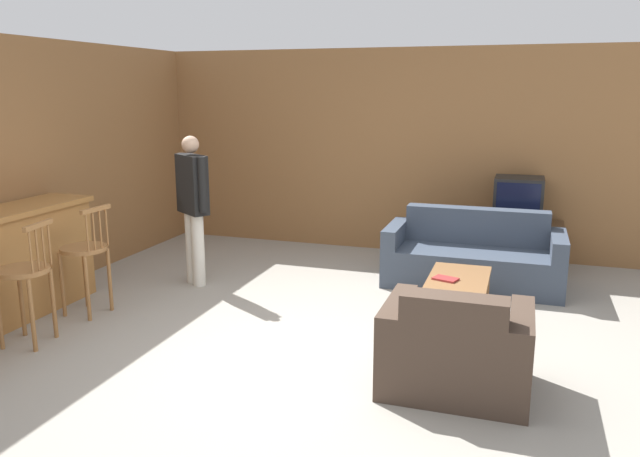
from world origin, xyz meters
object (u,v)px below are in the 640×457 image
(couch_far, at_px, (473,258))
(tv, at_px, (518,200))
(bar_chair_mid, at_px, (25,278))
(bar_chair_far, at_px, (85,256))
(tv_unit, at_px, (515,244))
(armchair_near, at_px, (456,352))
(book_on_table, at_px, (446,279))
(person_by_window, at_px, (193,202))
(coffee_table, at_px, (458,285))

(couch_far, relative_size, tv, 3.38)
(bar_chair_mid, bearing_deg, bar_chair_far, 89.99)
(bar_chair_mid, xyz_separation_m, tv_unit, (3.80, 3.69, -0.30))
(bar_chair_mid, xyz_separation_m, tv, (3.80, 3.69, 0.25))
(tv, bearing_deg, armchair_near, -95.47)
(book_on_table, bearing_deg, armchair_near, -79.62)
(bar_chair_far, relative_size, armchair_near, 1.03)
(book_on_table, distance_m, person_by_window, 2.80)
(bar_chair_far, bearing_deg, couch_far, 31.52)
(couch_far, distance_m, coffee_table, 1.20)
(person_by_window, bearing_deg, coffee_table, -5.31)
(armchair_near, height_order, coffee_table, armchair_near)
(bar_chair_mid, distance_m, person_by_window, 1.99)
(coffee_table, distance_m, tv, 2.16)
(couch_far, relative_size, armchair_near, 1.84)
(couch_far, xyz_separation_m, tv, (0.42, 0.87, 0.53))
(tv_unit, xyz_separation_m, book_on_table, (-0.56, -2.16, 0.15))
(bar_chair_mid, height_order, coffee_table, bar_chair_mid)
(coffee_table, bearing_deg, couch_far, 88.07)
(armchair_near, relative_size, person_by_window, 0.63)
(tv_unit, distance_m, person_by_window, 3.81)
(bar_chair_mid, height_order, armchair_near, bar_chair_mid)
(armchair_near, xyz_separation_m, person_by_window, (-2.97, 1.63, 0.62))
(bar_chair_far, relative_size, coffee_table, 1.10)
(bar_chair_far, distance_m, tv_unit, 4.82)
(bar_chair_far, distance_m, book_on_table, 3.34)
(bar_chair_mid, distance_m, tv_unit, 5.31)
(coffee_table, bearing_deg, person_by_window, 174.69)
(tv_unit, distance_m, tv, 0.54)
(book_on_table, relative_size, person_by_window, 0.15)
(bar_chair_far, xyz_separation_m, tv_unit, (3.80, 2.94, -0.30))
(couch_far, bearing_deg, bar_chair_mid, -140.14)
(tv_unit, relative_size, book_on_table, 4.33)
(couch_far, distance_m, tv_unit, 0.96)
(bar_chair_mid, distance_m, armchair_near, 3.49)
(armchair_near, bearing_deg, coffee_table, 95.42)
(book_on_table, xyz_separation_m, person_by_window, (-2.74, 0.36, 0.48))
(tv, relative_size, person_by_window, 0.34)
(bar_chair_far, distance_m, coffee_table, 3.46)
(coffee_table, bearing_deg, book_on_table, -138.07)
(book_on_table, height_order, person_by_window, person_by_window)
(tv, bearing_deg, person_by_window, -151.44)
(couch_far, bearing_deg, bar_chair_far, -148.48)
(bar_chair_far, xyz_separation_m, armchair_near, (3.47, -0.49, -0.28))
(couch_far, relative_size, tv_unit, 1.76)
(bar_chair_mid, bearing_deg, armchair_near, 4.34)
(bar_chair_far, xyz_separation_m, tv, (3.80, 2.94, 0.25))
(bar_chair_mid, bearing_deg, couch_far, 39.86)
(armchair_near, distance_m, person_by_window, 3.44)
(bar_chair_mid, relative_size, couch_far, 0.56)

